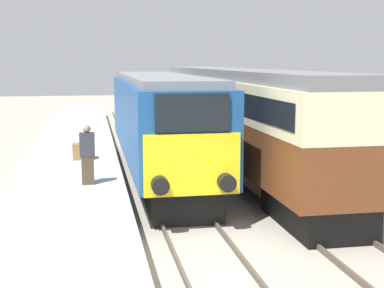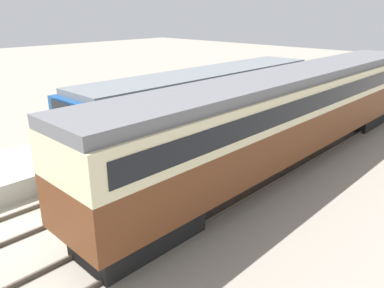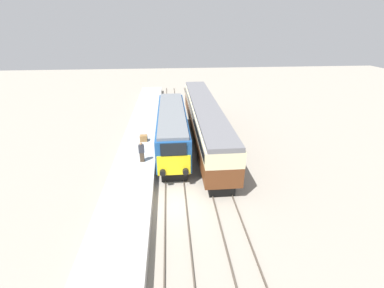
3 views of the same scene
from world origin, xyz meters
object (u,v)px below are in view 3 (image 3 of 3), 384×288
object	(u,v)px
passenger_carriage	(205,118)
luggage_crate	(144,138)
locomotive	(172,127)
person_on_platform	(142,152)

from	to	relation	value
passenger_carriage	luggage_crate	distance (m)	6.59
locomotive	passenger_carriage	world-z (taller)	passenger_carriage
passenger_carriage	luggage_crate	size ratio (longest dim) A/B	30.15
person_on_platform	luggage_crate	bearing A→B (deg)	93.06
locomotive	person_on_platform	bearing A→B (deg)	-122.48
locomotive	person_on_platform	xyz separation A→B (m)	(-2.62, -4.12, -0.49)
locomotive	passenger_carriage	bearing A→B (deg)	25.79
luggage_crate	person_on_platform	bearing A→B (deg)	-86.94
locomotive	passenger_carriage	size ratio (longest dim) A/B	0.66
passenger_carriage	luggage_crate	xyz separation A→B (m)	(-6.25, -1.56, -1.39)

